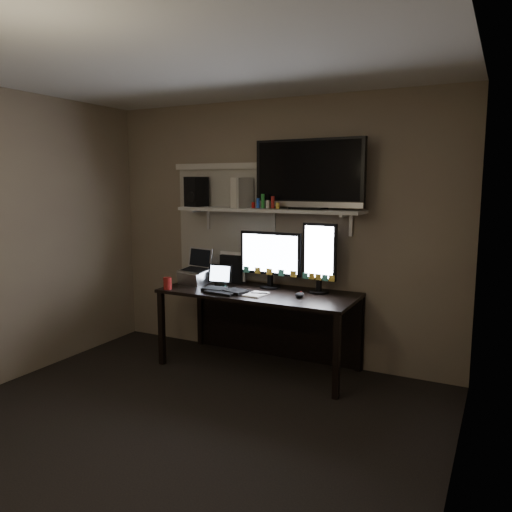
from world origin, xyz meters
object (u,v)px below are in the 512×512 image
Objects in this scene: tablet at (221,275)px; laptop at (195,267)px; monitor_portrait at (319,258)px; keyboard at (225,290)px; desk at (264,307)px; mouse at (300,295)px; cup at (167,283)px; game_console at (242,193)px; speaker at (196,192)px; monitor_landscape at (270,259)px; tv at (309,174)px.

laptop reaches higher than tablet.
monitor_portrait reaches higher than keyboard.
mouse is (0.43, -0.18, 0.20)m from desk.
monitor_portrait is 1.43m from cup.
speaker reaches higher than game_console.
speaker reaches higher than cup.
monitor_landscape is 0.53m from mouse.
cup is (-0.83, -0.49, -0.22)m from monitor_landscape.
desk is at bearing 17.92° from laptop.
monitor_landscape reaches higher than tablet.
cup reaches higher than desk.
tv is (0.83, 0.15, 0.96)m from tablet.
speaker reaches higher than monitor_portrait.
tablet is 0.88m from speaker.
laptop is at bearing -55.21° from speaker.
monitor_portrait is at bearing 17.42° from laptop.
keyboard is 3.96× the size of cup.
monitor_portrait is at bearing -12.35° from tv.
tv reaches higher than tablet.
game_console is at bearing 163.67° from desk.
tablet is (-0.96, -0.12, -0.22)m from monitor_portrait.
keyboard is at bearing -152.39° from monitor_portrait.
mouse is 0.88m from tablet.
game_console is (-0.02, 0.36, 0.88)m from keyboard.
monitor_landscape is (0.03, 0.06, 0.45)m from desk.
game_console reaches higher than monitor_landscape.
monitor_portrait is 0.39m from mouse.
speaker is at bearing 90.07° from cup.
tv is at bearing 13.99° from desk.
mouse reaches higher than keyboard.
tv is 3.53× the size of speaker.
desk is at bearing -0.33° from game_console.
monitor_portrait is 0.75m from tv.
mouse is 1.08m from tv.
monitor_portrait is 1.44× the size of keyboard.
tablet is at bearing -172.83° from desk.
tablet reaches higher than cup.
monitor_portrait is 2.70× the size of tablet.
monitor_landscape is 2.12× the size of speaker.
speaker is at bearing 150.87° from tablet.
monitor_portrait is at bearing 1.86° from monitor_landscape.
tv reaches higher than cup.
game_console reaches higher than tablet.
cup is at bearing -158.75° from keyboard.
game_console is at bearing 9.49° from speaker.
tv is at bearing 17.31° from game_console.
tablet is (-0.44, -0.06, 0.28)m from desk.
cup is at bearing -147.14° from monitor_landscape.
tv is at bearing 2.79° from tablet.
desk is at bearing -0.44° from tablet.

